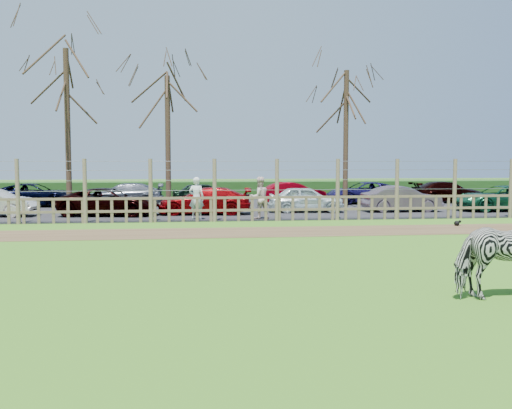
{
  "coord_description": "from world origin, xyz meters",
  "views": [
    {
      "loc": [
        -1.03,
        -14.58,
        2.43
      ],
      "look_at": [
        1.0,
        2.5,
        1.1
      ],
      "focal_mm": 40.0,
      "sensor_mm": 36.0,
      "label": 1
    }
  ],
  "objects": [
    {
      "name": "ground",
      "position": [
        0.0,
        0.0,
        0.0
      ],
      "size": [
        120.0,
        120.0,
        0.0
      ],
      "primitive_type": "plane",
      "color": "#67A32B",
      "rests_on": "ground"
    },
    {
      "name": "dirt_strip",
      "position": [
        0.0,
        4.5,
        0.01
      ],
      "size": [
        34.0,
        2.8,
        0.01
      ],
      "primitive_type": "cube",
      "color": "brown",
      "rests_on": "ground"
    },
    {
      "name": "asphalt",
      "position": [
        0.0,
        14.5,
        0.02
      ],
      "size": [
        44.0,
        13.0,
        0.04
      ],
      "primitive_type": "cube",
      "color": "#232326",
      "rests_on": "ground"
    },
    {
      "name": "hedge",
      "position": [
        0.0,
        21.5,
        0.55
      ],
      "size": [
        46.0,
        2.0,
        1.1
      ],
      "primitive_type": "cube",
      "color": "#1E4716",
      "rests_on": "ground"
    },
    {
      "name": "fence",
      "position": [
        0.0,
        8.0,
        0.8
      ],
      "size": [
        30.16,
        0.16,
        2.5
      ],
      "color": "brown",
      "rests_on": "ground"
    },
    {
      "name": "tree_left",
      "position": [
        -6.5,
        12.5,
        5.62
      ],
      "size": [
        4.8,
        4.8,
        7.88
      ],
      "color": "#3D2B1E",
      "rests_on": "ground"
    },
    {
      "name": "tree_mid",
      "position": [
        -2.0,
        13.5,
        4.87
      ],
      "size": [
        4.8,
        4.8,
        6.83
      ],
      "color": "#3D2B1E",
      "rests_on": "ground"
    },
    {
      "name": "tree_right",
      "position": [
        7.0,
        14.0,
        5.24
      ],
      "size": [
        4.8,
        4.8,
        7.35
      ],
      "color": "#3D2B1E",
      "rests_on": "ground"
    },
    {
      "name": "zebra",
      "position": [
        4.54,
        -5.29,
        0.81
      ],
      "size": [
        2.04,
        1.2,
        1.61
      ],
      "primitive_type": "imported",
      "rotation": [
        0.0,
        0.0,
        1.75
      ],
      "color": "gray",
      "rests_on": "ground"
    },
    {
      "name": "visitor_a",
      "position": [
        -0.71,
        8.61,
        0.9
      ],
      "size": [
        0.71,
        0.55,
        1.72
      ],
      "primitive_type": "imported",
      "rotation": [
        0.0,
        0.0,
        2.89
      ],
      "color": "silver",
      "rests_on": "asphalt"
    },
    {
      "name": "visitor_b",
      "position": [
        1.87,
        8.61,
        0.9
      ],
      "size": [
        0.98,
        0.85,
        1.72
      ],
      "primitive_type": "imported",
      "rotation": [
        0.0,
        0.0,
        3.41
      ],
      "color": "beige",
      "rests_on": "asphalt"
    },
    {
      "name": "crow",
      "position": [
        8.88,
        5.43,
        0.11
      ],
      "size": [
        0.27,
        0.2,
        0.22
      ],
      "color": "black",
      "rests_on": "ground"
    },
    {
      "name": "car_2",
      "position": [
        -4.47,
        10.68,
        0.64
      ],
      "size": [
        4.55,
        2.57,
        1.2
      ],
      "primitive_type": "imported",
      "rotation": [
        0.0,
        0.0,
        1.43
      ],
      "color": "black",
      "rests_on": "asphalt"
    },
    {
      "name": "car_3",
      "position": [
        -0.32,
        10.79,
        0.64
      ],
      "size": [
        4.25,
        1.99,
        1.2
      ],
      "primitive_type": "imported",
      "rotation": [
        0.0,
        0.0,
        4.64
      ],
      "color": "#8C0509",
      "rests_on": "asphalt"
    },
    {
      "name": "car_4",
      "position": [
        4.39,
        11.33,
        0.64
      ],
      "size": [
        3.64,
        1.74,
        1.2
      ],
      "primitive_type": "imported",
      "rotation": [
        0.0,
        0.0,
        1.48
      ],
      "color": "white",
      "rests_on": "asphalt"
    },
    {
      "name": "car_5",
      "position": [
        8.9,
        11.07,
        0.64
      ],
      "size": [
        3.65,
        1.3,
        1.2
      ],
      "primitive_type": "imported",
      "rotation": [
        0.0,
        0.0,
        1.58
      ],
      "color": "#60525D",
      "rests_on": "asphalt"
    },
    {
      "name": "car_6",
      "position": [
        13.72,
        10.88,
        0.64
      ],
      "size": [
        4.35,
        2.05,
        1.2
      ],
      "primitive_type": "imported",
      "rotation": [
        0.0,
        0.0,
        4.7
      ],
      "color": "#124E30",
      "rests_on": "asphalt"
    },
    {
      "name": "car_8",
      "position": [
        -9.0,
        16.13,
        0.64
      ],
      "size": [
        4.36,
        2.08,
        1.2
      ],
      "primitive_type": "imported",
      "rotation": [
        0.0,
        0.0,
        1.55
      ],
      "color": "black",
      "rests_on": "asphalt"
    },
    {
      "name": "car_9",
      "position": [
        -4.41,
        15.86,
        0.64
      ],
      "size": [
        4.18,
        1.8,
        1.2
      ],
      "primitive_type": "imported",
      "rotation": [
        0.0,
        0.0,
        4.74
      ],
      "color": "slate",
      "rests_on": "asphalt"
    },
    {
      "name": "car_10",
      "position": [
        -0.16,
        15.94,
        0.64
      ],
      "size": [
        3.63,
        1.72,
        1.2
      ],
      "primitive_type": "imported",
      "rotation": [
        0.0,
        0.0,
        1.66
      ],
      "color": "black",
      "rests_on": "asphalt"
    },
    {
      "name": "car_11",
      "position": [
        4.67,
        16.24,
        0.64
      ],
      "size": [
        3.78,
        1.75,
        1.2
      ],
      "primitive_type": "imported",
      "rotation": [
        0.0,
        0.0,
        1.71
      ],
      "color": "maroon",
      "rests_on": "asphalt"
    },
    {
      "name": "car_12",
      "position": [
        8.7,
        16.22,
        0.64
      ],
      "size": [
        4.38,
        2.12,
        1.2
      ],
      "primitive_type": "imported",
      "rotation": [
        0.0,
        0.0,
        4.74
      ],
      "color": "#1A144D",
      "rests_on": "asphalt"
    },
    {
      "name": "car_13",
      "position": [
        13.6,
        16.2,
        0.64
      ],
      "size": [
        4.15,
        1.72,
        1.2
      ],
      "primitive_type": "imported",
      "rotation": [
        0.0,
        0.0,
        1.56
      ],
      "color": "black",
      "rests_on": "asphalt"
    }
  ]
}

